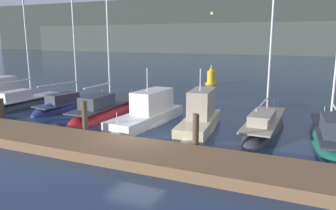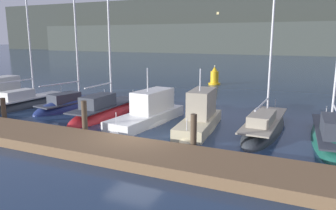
{
  "view_description": "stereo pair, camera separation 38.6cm",
  "coord_description": "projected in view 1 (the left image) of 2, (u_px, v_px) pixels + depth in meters",
  "views": [
    {
      "loc": [
        7.42,
        -13.15,
        5.01
      ],
      "look_at": [
        0.0,
        3.72,
        1.2
      ],
      "focal_mm": 35.0,
      "sensor_mm": 36.0,
      "label": 1
    },
    {
      "loc": [
        7.77,
        -12.99,
        5.01
      ],
      "look_at": [
        0.0,
        3.72,
        1.2
      ],
      "focal_mm": 35.0,
      "sensor_mm": 36.0,
      "label": 2
    }
  ],
  "objects": [
    {
      "name": "ground_plane",
      "position": [
        137.0,
        144.0,
        15.73
      ],
      "size": [
        400.0,
        400.0,
        0.0
      ],
      "primitive_type": "plane",
      "color": "navy"
    },
    {
      "name": "dock",
      "position": [
        118.0,
        150.0,
        14.17
      ],
      "size": [
        37.55,
        2.8,
        0.45
      ],
      "primitive_type": "cube",
      "color": "brown",
      "rests_on": "ground"
    },
    {
      "name": "mooring_pile_1",
      "position": [
        2.0,
        112.0,
        19.06
      ],
      "size": [
        0.28,
        0.28,
        1.54
      ],
      "primitive_type": "cylinder",
      "color": "#4C3D2D",
      "rests_on": "ground"
    },
    {
      "name": "mooring_pile_2",
      "position": [
        85.0,
        119.0,
        16.68
      ],
      "size": [
        0.28,
        0.28,
        1.86
      ],
      "primitive_type": "cylinder",
      "color": "#4C3D2D",
      "rests_on": "ground"
    },
    {
      "name": "mooring_pile_3",
      "position": [
        196.0,
        134.0,
        14.35
      ],
      "size": [
        0.28,
        0.28,
        1.76
      ],
      "primitive_type": "cylinder",
      "color": "#4C3D2D",
      "rests_on": "ground"
    },
    {
      "name": "sailboat_berth_2",
      "position": [
        25.0,
        105.0,
        24.05
      ],
      "size": [
        2.14,
        7.21,
        10.2
      ],
      "color": "#2D3338",
      "rests_on": "ground"
    },
    {
      "name": "sailboat_berth_3",
      "position": [
        72.0,
        107.0,
        23.45
      ],
      "size": [
        3.07,
        6.77,
        9.4
      ],
      "color": "navy",
      "rests_on": "ground"
    },
    {
      "name": "sailboat_berth_4",
      "position": [
        105.0,
        113.0,
        21.32
      ],
      "size": [
        2.03,
        7.5,
        11.55
      ],
      "color": "red",
      "rests_on": "ground"
    },
    {
      "name": "motorboat_berth_5",
      "position": [
        148.0,
        118.0,
        19.58
      ],
      "size": [
        2.56,
        6.89,
        3.91
      ],
      "color": "white",
      "rests_on": "ground"
    },
    {
      "name": "motorboat_berth_6",
      "position": [
        200.0,
        122.0,
        18.29
      ],
      "size": [
        2.28,
        6.0,
        3.87
      ],
      "color": "beige",
      "rests_on": "ground"
    },
    {
      "name": "sailboat_berth_7",
      "position": [
        264.0,
        128.0,
        18.06
      ],
      "size": [
        1.99,
        8.04,
        10.05
      ],
      "color": "#2D3338",
      "rests_on": "ground"
    },
    {
      "name": "sailboat_berth_8",
      "position": [
        331.0,
        138.0,
        16.21
      ],
      "size": [
        2.32,
        8.01,
        10.28
      ],
      "color": "#195647",
      "rests_on": "ground"
    },
    {
      "name": "channel_buoy",
      "position": [
        211.0,
        77.0,
        35.62
      ],
      "size": [
        1.29,
        1.29,
        2.06
      ],
      "color": "gold",
      "rests_on": "ground"
    },
    {
      "name": "hillside_backdrop",
      "position": [
        280.0,
        27.0,
        103.46
      ],
      "size": [
        240.0,
        23.0,
        18.18
      ],
      "color": "#333833",
      "rests_on": "ground"
    }
  ]
}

